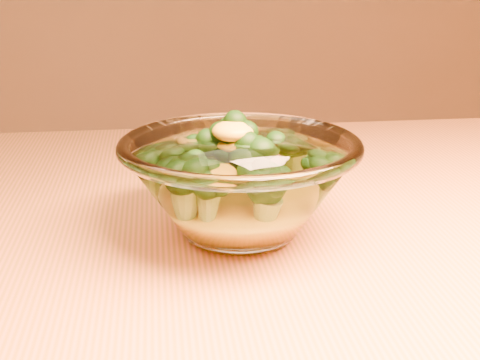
% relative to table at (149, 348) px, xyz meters
% --- Properties ---
extents(table, '(1.20, 0.80, 0.75)m').
position_rel_table_xyz_m(table, '(0.00, 0.00, 0.00)').
color(table, '#C4623A').
rests_on(table, ground).
extents(glass_bowl, '(0.21, 0.21, 0.09)m').
position_rel_table_xyz_m(glass_bowl, '(0.08, 0.01, 0.15)').
color(glass_bowl, white).
rests_on(glass_bowl, table).
extents(cheese_sauce, '(0.11, 0.11, 0.03)m').
position_rel_table_xyz_m(cheese_sauce, '(0.08, 0.01, 0.13)').
color(cheese_sauce, gold).
rests_on(cheese_sauce, glass_bowl).
extents(broccoli_heap, '(0.15, 0.13, 0.08)m').
position_rel_table_xyz_m(broccoli_heap, '(0.08, 0.02, 0.16)').
color(broccoli_heap, black).
rests_on(broccoli_heap, cheese_sauce).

